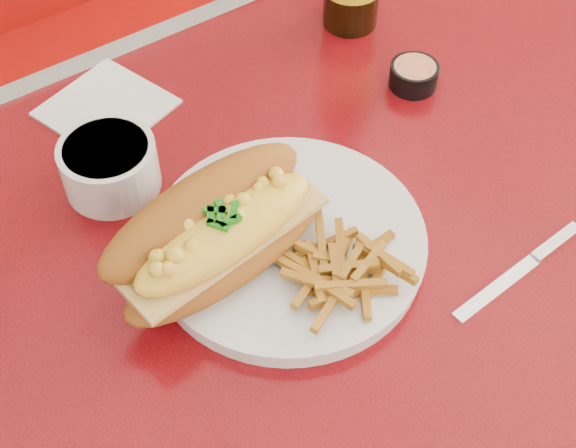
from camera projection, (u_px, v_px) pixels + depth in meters
diner_table at (304, 340)px, 0.93m from camera, size 1.23×0.83×0.77m
booth_bench_far at (65, 135)px, 1.60m from camera, size 1.20×0.51×0.90m
dinner_plate at (288, 242)px, 0.80m from camera, size 0.36×0.36×0.02m
mac_hoagie at (217, 231)px, 0.74m from camera, size 0.24×0.14×0.10m
fries_pile at (342, 266)px, 0.75m from camera, size 0.10×0.09×0.03m
fork at (266, 246)px, 0.79m from camera, size 0.06×0.14×0.00m
gravy_ramekin at (109, 165)px, 0.84m from camera, size 0.13×0.13×0.06m
sauce_cup_right at (414, 75)px, 0.95m from camera, size 0.07×0.07×0.03m
knife at (530, 263)px, 0.80m from camera, size 0.18×0.02×0.01m
paper_napkin at (106, 108)px, 0.94m from camera, size 0.16×0.16×0.00m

